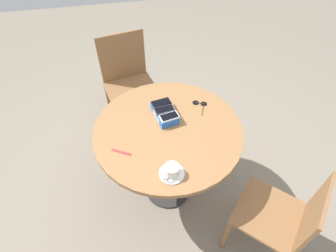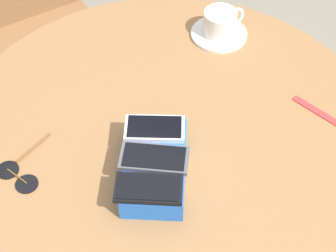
# 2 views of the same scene
# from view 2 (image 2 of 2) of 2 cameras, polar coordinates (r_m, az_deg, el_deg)

# --- Properties ---
(round_table) EXTENTS (0.95, 0.95, 0.75)m
(round_table) POSITION_cam_2_polar(r_m,az_deg,el_deg) (1.28, -0.00, -3.80)
(round_table) COLOR #2D2D2D
(round_table) RESTS_ON ground_plane
(phone_box) EXTENTS (0.23, 0.16, 0.05)m
(phone_box) POSITION_cam_2_polar(r_m,az_deg,el_deg) (1.11, -1.45, -4.11)
(phone_box) COLOR blue
(phone_box) RESTS_ON round_table
(phone_black) EXTENTS (0.09, 0.14, 0.01)m
(phone_black) POSITION_cam_2_polar(r_m,az_deg,el_deg) (1.04, -1.99, -6.35)
(phone_black) COLOR black
(phone_black) RESTS_ON phone_box
(phone_gray) EXTENTS (0.08, 0.14, 0.01)m
(phone_gray) POSITION_cam_2_polar(r_m,az_deg,el_deg) (1.08, -1.47, -3.26)
(phone_gray) COLOR #515156
(phone_gray) RESTS_ON phone_box
(phone_white) EXTENTS (0.09, 0.13, 0.01)m
(phone_white) POSITION_cam_2_polar(r_m,az_deg,el_deg) (1.13, -1.37, -0.25)
(phone_white) COLOR silver
(phone_white) RESTS_ON phone_box
(saucer) EXTENTS (0.14, 0.14, 0.01)m
(saucer) POSITION_cam_2_polar(r_m,az_deg,el_deg) (1.43, 5.20, 9.30)
(saucer) COLOR silver
(saucer) RESTS_ON round_table
(coffee_cup) EXTENTS (0.09, 0.10, 0.06)m
(coffee_cup) POSITION_cam_2_polar(r_m,az_deg,el_deg) (1.41, 5.39, 10.45)
(coffee_cup) COLOR silver
(coffee_cup) RESTS_ON saucer
(lanyard_strap) EXTENTS (0.08, 0.12, 0.00)m
(lanyard_strap) POSITION_cam_2_polar(r_m,az_deg,el_deg) (1.28, 14.97, 1.42)
(lanyard_strap) COLOR red
(lanyard_strap) RESTS_ON round_table
(sunglasses) EXTENTS (0.15, 0.10, 0.01)m
(sunglasses) POSITION_cam_2_polar(r_m,az_deg,el_deg) (1.17, -14.91, -4.70)
(sunglasses) COLOR black
(sunglasses) RESTS_ON round_table
(chair_near_window) EXTENTS (0.55, 0.55, 0.81)m
(chair_near_window) POSITION_cam_2_polar(r_m,az_deg,el_deg) (1.97, -12.45, 8.86)
(chair_near_window) COLOR brown
(chair_near_window) RESTS_ON ground_plane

